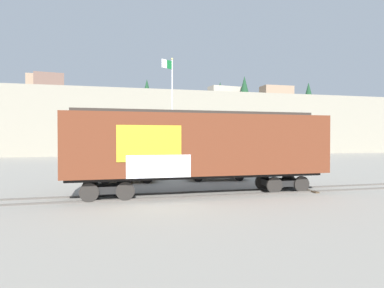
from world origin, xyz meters
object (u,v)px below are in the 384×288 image
(freight_car, at_px, (200,146))
(parked_car_tan, at_px, (126,169))
(flagpole, at_px, (171,104))
(parked_car_white, at_px, (216,168))

(freight_car, height_order, parked_car_tan, freight_car)
(freight_car, bearing_deg, parked_car_tan, 120.87)
(freight_car, xyz_separation_m, parked_car_tan, (-3.66, 6.12, -1.75))
(flagpole, bearing_deg, freight_car, -91.89)
(freight_car, distance_m, flagpole, 11.14)
(parked_car_tan, relative_size, parked_car_white, 0.93)
(parked_car_white, bearing_deg, parked_car_tan, 177.07)
(parked_car_tan, xyz_separation_m, parked_car_white, (6.47, -0.33, -0.02))
(parked_car_tan, height_order, parked_car_white, parked_car_white)
(freight_car, distance_m, parked_car_tan, 7.34)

